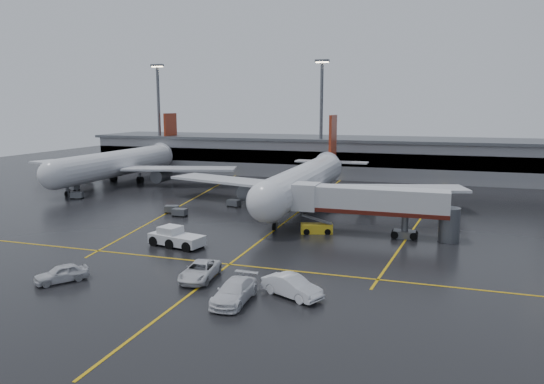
% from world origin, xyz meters
% --- Properties ---
extents(ground, '(220.00, 220.00, 0.00)m').
position_xyz_m(ground, '(0.00, 0.00, 0.00)').
color(ground, black).
rests_on(ground, ground).
extents(apron_line_centre, '(0.25, 90.00, 0.02)m').
position_xyz_m(apron_line_centre, '(0.00, 0.00, 0.01)').
color(apron_line_centre, gold).
rests_on(apron_line_centre, ground).
extents(apron_line_stop, '(60.00, 0.25, 0.02)m').
position_xyz_m(apron_line_stop, '(0.00, -22.00, 0.01)').
color(apron_line_stop, gold).
rests_on(apron_line_stop, ground).
extents(apron_line_left, '(9.99, 69.35, 0.02)m').
position_xyz_m(apron_line_left, '(-20.00, 10.00, 0.01)').
color(apron_line_left, gold).
rests_on(apron_line_left, ground).
extents(apron_line_right, '(7.57, 69.64, 0.02)m').
position_xyz_m(apron_line_right, '(18.00, 10.00, 0.01)').
color(apron_line_right, gold).
rests_on(apron_line_right, ground).
extents(terminal, '(122.00, 19.00, 8.60)m').
position_xyz_m(terminal, '(0.00, 47.93, 4.32)').
color(terminal, gray).
rests_on(terminal, ground).
extents(light_mast_left, '(3.00, 1.20, 25.45)m').
position_xyz_m(light_mast_left, '(-45.00, 42.00, 14.47)').
color(light_mast_left, '#595B60').
rests_on(light_mast_left, ground).
extents(light_mast_mid, '(3.00, 1.20, 25.45)m').
position_xyz_m(light_mast_mid, '(-5.00, 42.00, 14.47)').
color(light_mast_mid, '#595B60').
rests_on(light_mast_mid, ground).
extents(main_airliner, '(48.80, 45.60, 14.10)m').
position_xyz_m(main_airliner, '(0.00, 9.70, 4.21)').
color(main_airliner, silver).
rests_on(main_airliner, ground).
extents(second_airliner, '(48.80, 45.60, 14.10)m').
position_xyz_m(second_airliner, '(-42.00, 21.70, 4.21)').
color(second_airliner, silver).
rests_on(second_airliner, ground).
extents(jet_bridge, '(19.90, 3.40, 6.05)m').
position_xyz_m(jet_bridge, '(11.87, -6.00, 3.93)').
color(jet_bridge, silver).
rests_on(jet_bridge, ground).
extents(pushback_tractor, '(6.80, 3.92, 2.29)m').
position_xyz_m(pushback_tractor, '(-8.37, -17.65, 0.91)').
color(pushback_tractor, silver).
rests_on(pushback_tractor, ground).
extents(belt_loader, '(4.21, 2.78, 2.47)m').
position_xyz_m(belt_loader, '(5.43, -6.91, 0.61)').
color(belt_loader, yellow).
rests_on(belt_loader, ground).
extents(service_van_a, '(3.15, 5.88, 1.57)m').
position_xyz_m(service_van_a, '(-0.84, -26.88, 0.79)').
color(service_van_a, silver).
rests_on(service_van_a, ground).
extents(service_van_b, '(2.49, 6.02, 1.74)m').
position_xyz_m(service_van_b, '(4.19, -30.90, 0.87)').
color(service_van_b, white).
rests_on(service_van_b, ground).
extents(service_van_c, '(5.72, 4.05, 1.79)m').
position_xyz_m(service_van_c, '(8.31, -28.42, 0.90)').
color(service_van_c, white).
rests_on(service_van_c, ground).
extents(service_van_d, '(4.22, 4.82, 1.57)m').
position_xyz_m(service_van_d, '(-12.36, -31.36, 0.79)').
color(service_van_d, silver).
rests_on(service_van_d, ground).
extents(baggage_cart_a, '(2.02, 1.33, 1.12)m').
position_xyz_m(baggage_cart_a, '(-15.44, -3.49, 0.63)').
color(baggage_cart_a, '#595B60').
rests_on(baggage_cart_a, ground).
extents(baggage_cart_b, '(2.29, 1.83, 1.12)m').
position_xyz_m(baggage_cart_b, '(-17.66, -1.78, 0.63)').
color(baggage_cart_b, '#595B60').
rests_on(baggage_cart_b, ground).
extents(baggage_cart_c, '(2.25, 1.73, 1.12)m').
position_xyz_m(baggage_cart_c, '(-10.69, 5.37, 0.63)').
color(baggage_cart_c, '#595B60').
rests_on(baggage_cart_c, ground).
extents(baggage_cart_d, '(2.34, 1.96, 1.12)m').
position_xyz_m(baggage_cart_d, '(-45.31, 10.82, 0.63)').
color(baggage_cart_d, '#595B60').
rests_on(baggage_cart_d, ground).
extents(baggage_cart_e, '(2.32, 1.89, 1.12)m').
position_xyz_m(baggage_cart_e, '(-38.94, 3.69, 0.63)').
color(baggage_cart_e, '#595B60').
rests_on(baggage_cart_e, ground).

